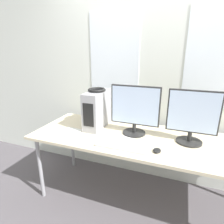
{
  "coord_description": "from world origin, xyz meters",
  "views": [
    {
      "loc": [
        0.25,
        -1.28,
        1.58
      ],
      "look_at": [
        -0.39,
        0.4,
        1.0
      ],
      "focal_mm": 30.0,
      "sensor_mm": 36.0,
      "label": 1
    }
  ],
  "objects_px": {
    "mouse": "(157,150)",
    "monitor_right_near": "(192,117)",
    "keyboard": "(122,146)",
    "cell_phone": "(70,134)",
    "headphones": "(97,90)",
    "pc_tower": "(97,109)",
    "monitor_main": "(135,109)"
  },
  "relations": [
    {
      "from": "mouse",
      "to": "monitor_right_near",
      "type": "bearing_deg",
      "value": 47.86
    },
    {
      "from": "headphones",
      "to": "cell_phone",
      "type": "bearing_deg",
      "value": -118.4
    },
    {
      "from": "pc_tower",
      "to": "cell_phone",
      "type": "bearing_deg",
      "value": -118.47
    },
    {
      "from": "monitor_main",
      "to": "cell_phone",
      "type": "distance_m",
      "value": 0.71
    },
    {
      "from": "cell_phone",
      "to": "monitor_main",
      "type": "bearing_deg",
      "value": 25.77
    },
    {
      "from": "monitor_right_near",
      "to": "pc_tower",
      "type": "bearing_deg",
      "value": 176.69
    },
    {
      "from": "headphones",
      "to": "mouse",
      "type": "distance_m",
      "value": 0.89
    },
    {
      "from": "pc_tower",
      "to": "monitor_main",
      "type": "relative_size",
      "value": 0.86
    },
    {
      "from": "monitor_main",
      "to": "keyboard",
      "type": "height_order",
      "value": "monitor_main"
    },
    {
      "from": "keyboard",
      "to": "cell_phone",
      "type": "height_order",
      "value": "keyboard"
    },
    {
      "from": "mouse",
      "to": "cell_phone",
      "type": "relative_size",
      "value": 0.62
    },
    {
      "from": "monitor_main",
      "to": "keyboard",
      "type": "relative_size",
      "value": 1.1
    },
    {
      "from": "keyboard",
      "to": "mouse",
      "type": "xyz_separation_m",
      "value": [
        0.31,
        0.02,
        0.0
      ]
    },
    {
      "from": "keyboard",
      "to": "cell_phone",
      "type": "bearing_deg",
      "value": 175.3
    },
    {
      "from": "monitor_main",
      "to": "keyboard",
      "type": "bearing_deg",
      "value": -95.8
    },
    {
      "from": "pc_tower",
      "to": "keyboard",
      "type": "distance_m",
      "value": 0.57
    },
    {
      "from": "headphones",
      "to": "cell_phone",
      "type": "relative_size",
      "value": 1.36
    },
    {
      "from": "headphones",
      "to": "cell_phone",
      "type": "distance_m",
      "value": 0.55
    },
    {
      "from": "headphones",
      "to": "mouse",
      "type": "bearing_deg",
      "value": -25.47
    },
    {
      "from": "monitor_right_near",
      "to": "keyboard",
      "type": "bearing_deg",
      "value": -151.58
    },
    {
      "from": "headphones",
      "to": "cell_phone",
      "type": "height_order",
      "value": "headphones"
    },
    {
      "from": "mouse",
      "to": "cell_phone",
      "type": "xyz_separation_m",
      "value": [
        -0.88,
        0.02,
        -0.01
      ]
    },
    {
      "from": "monitor_right_near",
      "to": "cell_phone",
      "type": "bearing_deg",
      "value": -167.22
    },
    {
      "from": "monitor_right_near",
      "to": "mouse",
      "type": "xyz_separation_m",
      "value": [
        -0.26,
        -0.28,
        -0.24
      ]
    },
    {
      "from": "keyboard",
      "to": "cell_phone",
      "type": "relative_size",
      "value": 3.23
    },
    {
      "from": "pc_tower",
      "to": "monitor_main",
      "type": "xyz_separation_m",
      "value": [
        0.44,
        -0.04,
        0.06
      ]
    },
    {
      "from": "headphones",
      "to": "keyboard",
      "type": "relative_size",
      "value": 0.42
    },
    {
      "from": "monitor_right_near",
      "to": "mouse",
      "type": "bearing_deg",
      "value": -132.14
    },
    {
      "from": "monitor_main",
      "to": "monitor_right_near",
      "type": "bearing_deg",
      "value": -1.25
    },
    {
      "from": "pc_tower",
      "to": "mouse",
      "type": "height_order",
      "value": "pc_tower"
    },
    {
      "from": "monitor_right_near",
      "to": "keyboard",
      "type": "distance_m",
      "value": 0.69
    },
    {
      "from": "monitor_main",
      "to": "pc_tower",
      "type": "bearing_deg",
      "value": 174.19
    }
  ]
}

